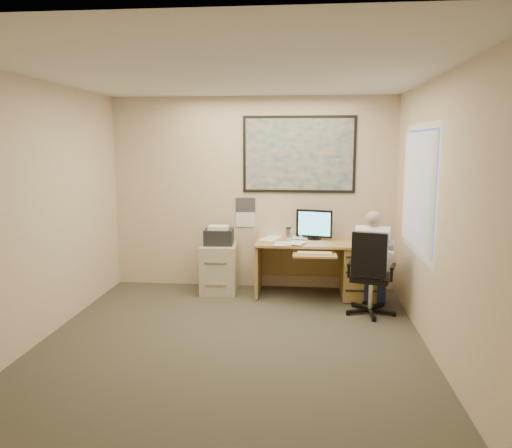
# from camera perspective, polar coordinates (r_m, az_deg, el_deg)

# --- Properties ---
(room_shell) EXTENTS (4.00, 4.50, 2.70)m
(room_shell) POSITION_cam_1_polar(r_m,az_deg,el_deg) (4.86, -3.11, 0.90)
(room_shell) COLOR #3D3A2F
(room_shell) RESTS_ON ground
(desk) EXTENTS (1.60, 0.97, 1.15)m
(desk) POSITION_cam_1_polar(r_m,az_deg,el_deg) (6.86, 9.63, -4.49)
(desk) COLOR tan
(desk) RESTS_ON ground
(world_map) EXTENTS (1.56, 0.03, 1.06)m
(world_map) POSITION_cam_1_polar(r_m,az_deg,el_deg) (6.99, 4.94, 7.92)
(world_map) COLOR #1E4C93
(world_map) RESTS_ON room_shell
(wall_calendar) EXTENTS (0.28, 0.01, 0.42)m
(wall_calendar) POSITION_cam_1_polar(r_m,az_deg,el_deg) (7.11, -1.21, 1.34)
(wall_calendar) COLOR white
(wall_calendar) RESTS_ON room_shell
(window_blinds) EXTENTS (0.06, 1.40, 1.30)m
(window_blinds) POSITION_cam_1_polar(r_m,az_deg,el_deg) (5.72, 18.11, 3.72)
(window_blinds) COLOR silver
(window_blinds) RESTS_ON room_shell
(filing_cabinet) EXTENTS (0.51, 0.60, 0.94)m
(filing_cabinet) POSITION_cam_1_polar(r_m,az_deg,el_deg) (6.96, -4.23, -4.54)
(filing_cabinet) COLOR #BCB097
(filing_cabinet) RESTS_ON ground
(office_chair) EXTENTS (0.77, 0.77, 1.04)m
(office_chair) POSITION_cam_1_polar(r_m,az_deg,el_deg) (6.21, 13.16, -7.40)
(office_chair) COLOR black
(office_chair) RESTS_ON ground
(person) EXTENTS (0.68, 0.84, 1.26)m
(person) POSITION_cam_1_polar(r_m,az_deg,el_deg) (6.20, 13.05, -4.30)
(person) COLOR white
(person) RESTS_ON office_chair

